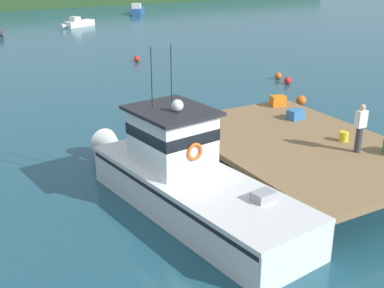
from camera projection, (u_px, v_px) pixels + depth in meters
name	position (u px, v px, depth m)	size (l,w,h in m)	color
ground_plane	(178.00, 205.00, 15.61)	(200.00, 200.00, 0.00)	#1E4C5B
dock	(300.00, 145.00, 17.44)	(6.00, 9.00, 1.20)	#4C3D2D
main_fishing_boat	(185.00, 177.00, 15.14)	(3.55, 9.95, 4.80)	silver
crate_single_far	(296.00, 114.00, 19.71)	(0.60, 0.44, 0.38)	#3370B2
crate_stack_near_edge	(278.00, 101.00, 21.35)	(0.60, 0.44, 0.44)	orange
bait_bucket	(344.00, 136.00, 17.42)	(0.32, 0.32, 0.34)	yellow
deckhand_by_the_boat	(360.00, 127.00, 16.24)	(0.36, 0.22, 1.63)	#383842
moored_boat_outer_mooring	(137.00, 10.00, 62.30)	(3.58, 4.92, 1.31)	#285184
moored_boat_far_right	(77.00, 23.00, 51.97)	(4.09, 2.47, 1.05)	white
mooring_buoy_outer	(288.00, 81.00, 29.68)	(0.43, 0.43, 0.43)	red
mooring_buoy_inshore	(278.00, 76.00, 30.82)	(0.42, 0.42, 0.42)	#EA5B19
mooring_buoy_channel_marker	(301.00, 101.00, 25.58)	(0.52, 0.52, 0.52)	#EA5B19
mooring_buoy_spare_mooring	(137.00, 59.00, 35.64)	(0.43, 0.43, 0.43)	red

